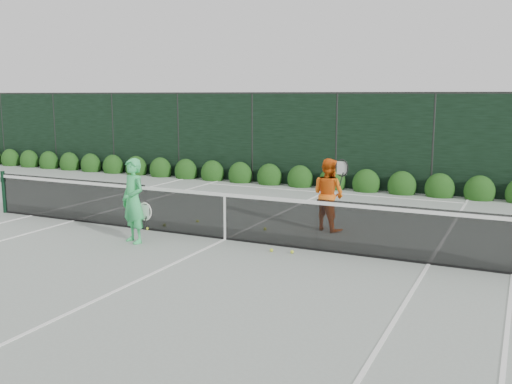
% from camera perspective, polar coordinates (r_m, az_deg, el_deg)
% --- Properties ---
extents(ground, '(80.00, 80.00, 0.00)m').
position_cam_1_polar(ground, '(11.92, -3.11, -4.76)').
color(ground, gray).
rests_on(ground, ground).
extents(tennis_net, '(12.90, 0.10, 1.07)m').
position_cam_1_polar(tennis_net, '(11.81, -3.23, -2.25)').
color(tennis_net, black).
rests_on(tennis_net, ground).
extents(player_woman, '(0.73, 0.61, 1.72)m').
position_cam_1_polar(player_woman, '(11.77, -12.16, -0.87)').
color(player_woman, '#3CCC6C').
rests_on(player_woman, ground).
extents(player_man, '(0.98, 0.87, 1.60)m').
position_cam_1_polar(player_man, '(12.68, 7.26, -0.23)').
color(player_man, orange).
rests_on(player_man, ground).
extents(court_lines, '(11.03, 23.83, 0.01)m').
position_cam_1_polar(court_lines, '(11.92, -3.11, -4.74)').
color(court_lines, white).
rests_on(court_lines, ground).
extents(windscreen_fence, '(32.00, 21.07, 3.06)m').
position_cam_1_polar(windscreen_fence, '(9.37, -11.14, 0.56)').
color(windscreen_fence, black).
rests_on(windscreen_fence, ground).
extents(hedge_row, '(31.66, 0.65, 0.94)m').
position_cam_1_polar(hedge_row, '(18.35, 7.63, 1.03)').
color(hedge_row, '#123B10').
rests_on(hedge_row, ground).
extents(tennis_balls, '(3.70, 1.64, 0.07)m').
position_cam_1_polar(tennis_balls, '(12.31, -3.67, -4.14)').
color(tennis_balls, '#C6D830').
rests_on(tennis_balls, ground).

